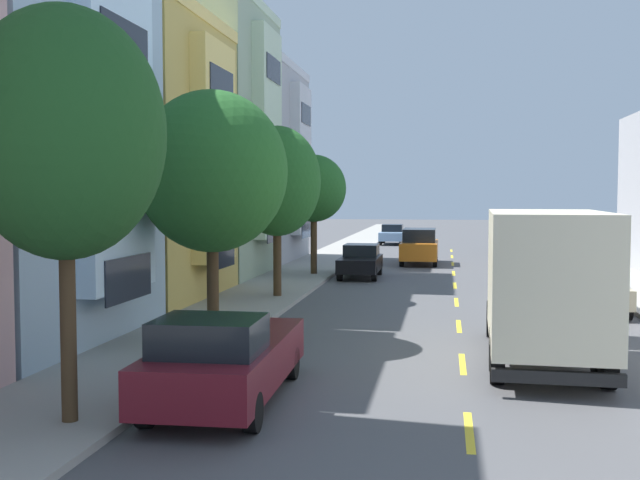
# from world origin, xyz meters

# --- Properties ---
(ground_plane) EXTENTS (160.00, 160.00, 0.00)m
(ground_plane) POSITION_xyz_m (0.00, 30.00, 0.00)
(ground_plane) COLOR #4C4C4F
(sidewalk_left) EXTENTS (3.20, 120.00, 0.14)m
(sidewalk_left) POSITION_xyz_m (-7.10, 28.00, 0.07)
(sidewalk_left) COLOR #99968E
(sidewalk_left) RESTS_ON ground_plane
(sidewalk_right) EXTENTS (3.20, 120.00, 0.14)m
(sidewalk_right) POSITION_xyz_m (7.10, 28.00, 0.07)
(sidewalk_right) COLOR #99968E
(sidewalk_right) RESTS_ON ground_plane
(lane_centerline_dashes) EXTENTS (0.14, 47.20, 0.01)m
(lane_centerline_dashes) POSITION_xyz_m (0.00, 24.50, 0.00)
(lane_centerline_dashes) COLOR yellow
(lane_centerline_dashes) RESTS_ON ground_plane
(townhouse_third_mustard) EXTENTS (12.14, 7.98, 10.22)m
(townhouse_third_mustard) POSITION_xyz_m (-14.36, 20.72, 4.91)
(townhouse_third_mustard) COLOR tan
(townhouse_third_mustard) RESTS_ON ground_plane
(townhouse_fourth_sage) EXTENTS (10.69, 7.98, 12.53)m
(townhouse_fourth_sage) POSITION_xyz_m (-13.64, 28.90, 6.07)
(townhouse_fourth_sage) COLOR #99AD8E
(townhouse_fourth_sage) RESTS_ON ground_plane
(townhouse_fifth_dove_grey) EXTENTS (10.84, 7.98, 11.00)m
(townhouse_fifth_dove_grey) POSITION_xyz_m (-13.71, 37.08, 5.30)
(townhouse_fifth_dove_grey) COLOR #A8A8AD
(townhouse_fifth_dove_grey) RESTS_ON ground_plane
(street_tree_nearest) EXTENTS (3.21, 3.21, 6.67)m
(street_tree_nearest) POSITION_xyz_m (-6.40, 6.09, 4.77)
(street_tree_nearest) COLOR #47331E
(street_tree_nearest) RESTS_ON sidewalk_left
(street_tree_second) EXTENTS (3.93, 3.93, 6.36)m
(street_tree_second) POSITION_xyz_m (-6.40, 13.89, 4.39)
(street_tree_second) COLOR #47331E
(street_tree_second) RESTS_ON sidewalk_left
(street_tree_third) EXTENTS (3.16, 3.16, 6.12)m
(street_tree_third) POSITION_xyz_m (-6.40, 21.69, 4.26)
(street_tree_third) COLOR #47331E
(street_tree_third) RESTS_ON sidewalk_left
(street_tree_farthest) EXTENTS (2.98, 2.98, 5.48)m
(street_tree_farthest) POSITION_xyz_m (-6.40, 29.49, 4.06)
(street_tree_farthest) COLOR #47331E
(street_tree_farthest) RESTS_ON sidewalk_left
(delivery_box_truck) EXTENTS (2.66, 7.40, 3.44)m
(delivery_box_truck) POSITION_xyz_m (1.79, 12.49, 1.93)
(delivery_box_truck) COLOR beige
(delivery_box_truck) RESTS_ON ground_plane
(parked_suv_charcoal) EXTENTS (1.97, 4.81, 1.93)m
(parked_suv_charcoal) POSITION_xyz_m (4.30, 45.26, 0.99)
(parked_suv_charcoal) COLOR #333338
(parked_suv_charcoal) RESTS_ON ground_plane
(parked_hatchback_black) EXTENTS (1.75, 4.00, 1.50)m
(parked_hatchback_black) POSITION_xyz_m (-4.23, 29.47, 0.76)
(parked_hatchback_black) COLOR black
(parked_hatchback_black) RESTS_ON ground_plane
(parked_wagon_navy) EXTENTS (1.94, 4.75, 1.50)m
(parked_wagon_navy) POSITION_xyz_m (4.21, 27.86, 0.80)
(parked_wagon_navy) COLOR navy
(parked_wagon_navy) RESTS_ON ground_plane
(parked_pickup_burgundy) EXTENTS (2.13, 5.35, 1.73)m
(parked_pickup_burgundy) POSITION_xyz_m (-4.35, 7.99, 0.83)
(parked_pickup_burgundy) COLOR maroon
(parked_pickup_burgundy) RESTS_ON ground_plane
(parked_hatchback_champagne) EXTENTS (1.84, 4.04, 1.50)m
(parked_hatchback_champagne) POSITION_xyz_m (4.35, 20.22, 0.76)
(parked_hatchback_champagne) COLOR tan
(parked_hatchback_champagne) RESTS_ON ground_plane
(parked_sedan_silver) EXTENTS (1.91, 4.54, 1.43)m
(parked_sedan_silver) POSITION_xyz_m (4.38, 37.69, 0.75)
(parked_sedan_silver) COLOR #B2B5BA
(parked_sedan_silver) RESTS_ON ground_plane
(parked_hatchback_sky) EXTENTS (1.76, 4.01, 1.50)m
(parked_hatchback_sky) POSITION_xyz_m (-4.40, 53.00, 0.76)
(parked_hatchback_sky) COLOR #7A9EC6
(parked_hatchback_sky) RESTS_ON ground_plane
(moving_orange_sedan) EXTENTS (1.95, 4.80, 1.93)m
(moving_orange_sedan) POSITION_xyz_m (-1.80, 36.70, 0.99)
(moving_orange_sedan) COLOR orange
(moving_orange_sedan) RESTS_ON ground_plane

